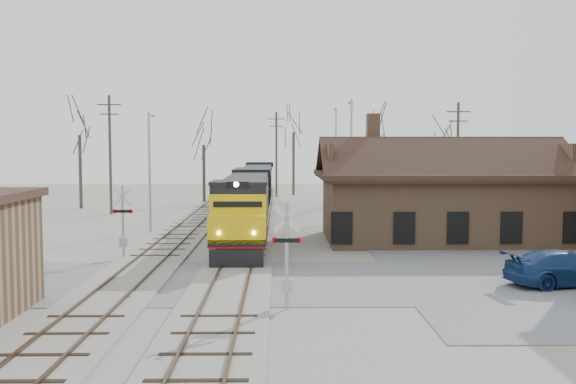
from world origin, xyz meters
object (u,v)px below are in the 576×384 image
locomotive_lead (246,207)px  locomotive_trailing (257,187)px  depot (440,202)px  parked_car (566,268)px

locomotive_lead → locomotive_trailing: (0.00, 18.93, -0.00)m
depot → locomotive_trailing: (-11.99, 18.35, -0.23)m
locomotive_trailing → depot: bearing=-56.8°
depot → locomotive_lead: bearing=-177.2°
locomotive_lead → locomotive_trailing: locomotive_lead is taller
locomotive_lead → depot: bearing=2.8°
depot → parked_car: depot is taller
locomotive_trailing → parked_car: bearing=-65.8°
depot → parked_car: bearing=-80.8°
locomotive_trailing → locomotive_lead: bearing=-90.0°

